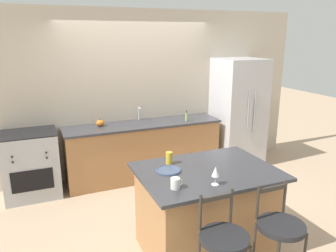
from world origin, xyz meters
TOP-DOWN VIEW (x-y plane):
  - ground_plane at (0.00, 0.00)m, footprint 18.00×18.00m
  - wall_back at (0.00, 0.68)m, footprint 6.00×0.07m
  - back_counter at (0.00, 0.37)m, footprint 2.53×0.66m
  - sink_faucet at (0.00, 0.56)m, footprint 0.02×0.13m
  - kitchen_island at (-0.00, -1.76)m, footprint 1.42×1.04m
  - refrigerator at (1.75, 0.28)m, footprint 0.79×0.78m
  - oven_range at (-1.72, 0.34)m, footprint 0.76×0.65m
  - bar_stool_near at (-0.27, -2.54)m, footprint 0.41×0.41m
  - bar_stool_far at (0.27, -2.58)m, footprint 0.41×0.41m
  - dinner_plate at (-0.38, -1.63)m, footprint 0.26×0.26m
  - wine_glass at (-0.10, -2.09)m, footprint 0.07×0.07m
  - coffee_mug at (-0.47, -2.02)m, footprint 0.12×0.09m
  - tumbler_cup at (-0.30, -1.45)m, footprint 0.07×0.07m
  - pumpkin_decoration at (-0.67, 0.44)m, footprint 0.13×0.13m
  - soap_bottle at (0.70, 0.20)m, footprint 0.04×0.04m

SIDE VIEW (x-z plane):
  - ground_plane at x=0.00m, z-range 0.00..0.00m
  - back_counter at x=0.00m, z-range 0.00..0.92m
  - kitchen_island at x=0.00m, z-range 0.00..0.95m
  - oven_range at x=-1.72m, z-range 0.00..0.96m
  - bar_stool_near at x=-0.27m, z-range 0.07..1.12m
  - bar_stool_far at x=0.27m, z-range 0.07..1.12m
  - dinner_plate at x=-0.38m, z-range 0.94..0.96m
  - refrigerator at x=1.75m, z-range 0.00..1.91m
  - pumpkin_decoration at x=-0.67m, z-range 0.91..1.03m
  - coffee_mug at x=-0.47m, z-range 0.94..1.04m
  - soap_bottle at x=0.70m, z-range 0.91..1.09m
  - tumbler_cup at x=-0.30m, z-range 0.94..1.08m
  - sink_faucet at x=0.00m, z-range 0.95..1.17m
  - wine_glass at x=-0.10m, z-range 0.98..1.16m
  - wall_back at x=0.00m, z-range 0.00..2.70m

